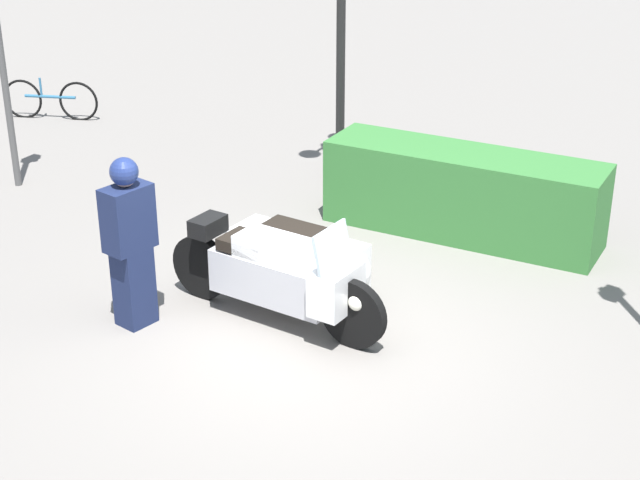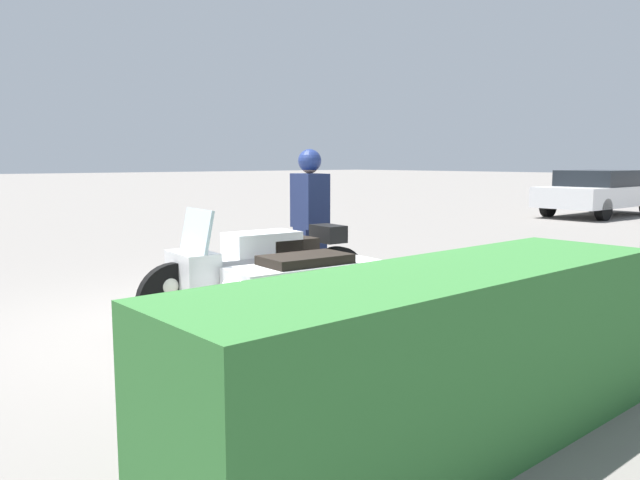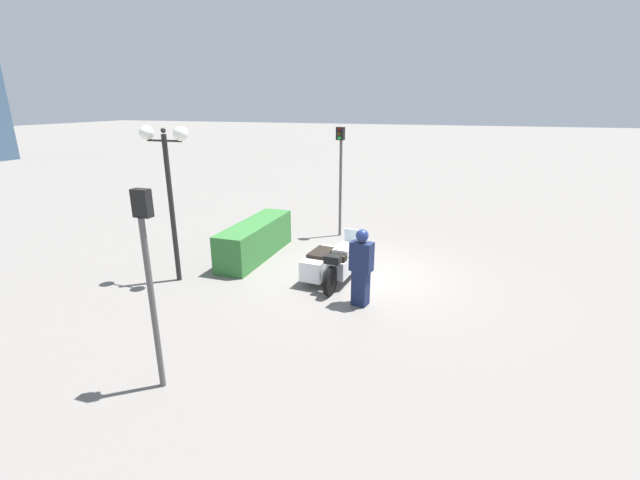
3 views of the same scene
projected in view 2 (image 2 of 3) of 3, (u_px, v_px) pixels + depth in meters
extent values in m
plane|color=slate|center=(207.00, 324.00, 6.16)|extent=(160.00, 160.00, 0.00)
cylinder|color=black|center=(174.00, 301.00, 5.66)|extent=(0.70, 0.16, 0.69)
cylinder|color=black|center=(337.00, 278.00, 6.73)|extent=(0.70, 0.16, 0.69)
cylinder|color=black|center=(311.00, 305.00, 5.83)|extent=(0.55, 0.15, 0.54)
cube|color=#B7B7BC|center=(262.00, 277.00, 6.18)|extent=(1.34, 0.53, 0.45)
cube|color=white|center=(262.00, 244.00, 6.13)|extent=(0.75, 0.46, 0.24)
cube|color=black|center=(288.00, 244.00, 6.31)|extent=(0.56, 0.44, 0.12)
cube|color=white|center=(193.00, 276.00, 5.74)|extent=(0.37, 0.59, 0.44)
cube|color=silver|center=(197.00, 230.00, 5.71)|extent=(0.16, 0.55, 0.40)
sphere|color=white|center=(169.00, 286.00, 5.61)|extent=(0.18, 0.18, 0.18)
cube|color=white|center=(306.00, 290.00, 5.78)|extent=(1.52, 0.69, 0.50)
sphere|color=white|center=(246.00, 296.00, 5.42)|extent=(0.47, 0.48, 0.48)
cube|color=black|center=(305.00, 260.00, 5.74)|extent=(0.85, 0.54, 0.09)
cube|color=black|center=(328.00, 234.00, 6.59)|extent=(0.27, 0.39, 0.18)
cube|color=#192347|center=(310.00, 262.00, 7.47)|extent=(0.35, 0.38, 0.81)
cube|color=#192347|center=(310.00, 201.00, 7.38)|extent=(0.38, 0.52, 0.64)
sphere|color=tan|center=(310.00, 164.00, 7.33)|extent=(0.22, 0.22, 0.22)
sphere|color=navy|center=(310.00, 161.00, 7.32)|extent=(0.28, 0.28, 0.28)
cube|color=#337033|center=(441.00, 362.00, 3.40)|extent=(3.30, 0.87, 1.03)
cube|color=silver|center=(599.00, 196.00, 18.33)|extent=(4.49, 1.89, 0.57)
cube|color=black|center=(600.00, 178.00, 18.27)|extent=(2.34, 1.72, 0.46)
cylinder|color=black|center=(594.00, 202.00, 19.87)|extent=(0.61, 0.23, 0.61)
cylinder|color=black|center=(548.00, 206.00, 18.09)|extent=(0.61, 0.23, 0.61)
cylinder|color=black|center=(604.00, 209.00, 16.86)|extent=(0.61, 0.23, 0.61)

